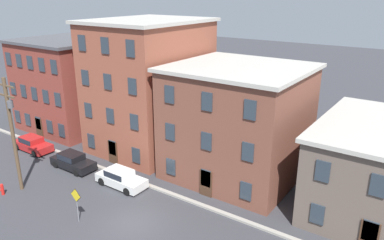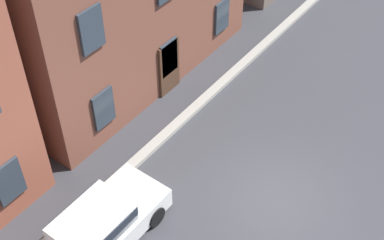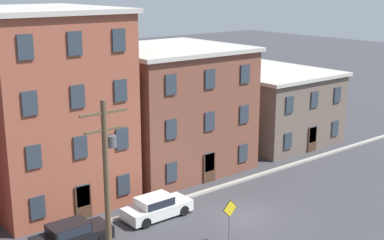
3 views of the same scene
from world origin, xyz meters
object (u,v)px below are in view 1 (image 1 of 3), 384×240
Objects in this scene: car_red at (32,143)px; fire_hydrant at (2,189)px; car_black at (73,161)px; car_white at (121,178)px; utility_pole at (12,129)px; caution_sign at (76,200)px.

car_red is 4.58× the size of fire_hydrant.
car_white is at bearing 1.64° from car_black.
car_white is 9.25m from fire_hydrant.
car_red is at bearing 132.17° from fire_hydrant.
utility_pole is at bearing 72.64° from fire_hydrant.
utility_pole is (6.35, -5.17, 4.47)m from car_red.
car_black is 5.94m from car_white.
caution_sign reaches higher than car_black.
car_white is 9.18m from utility_pole.
caution_sign is 0.28× the size of utility_pole.
car_red and car_black have the same top height.
car_black is at bearing -178.36° from car_white.
caution_sign is (13.84, -5.50, 1.01)m from car_red.
fire_hydrant is at bearing -172.58° from caution_sign.
fire_hydrant is (-0.43, -1.37, -4.73)m from utility_pole.
car_black is 6.62m from utility_pole.
car_red is 9.32m from utility_pole.
caution_sign is at bearing 7.42° from fire_hydrant.
car_black is 0.47× the size of utility_pole.
car_black is at bearing 144.08° from caution_sign.
caution_sign is 8.26m from utility_pole.
utility_pole reaches higher than car_black.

